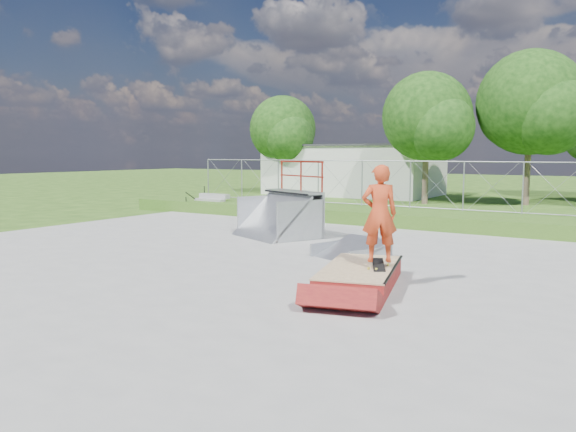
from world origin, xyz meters
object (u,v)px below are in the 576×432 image
object	(u,v)px
flat_bank_ramp	(350,250)
skater	(379,217)
grind_box	(360,277)
quarter_pipe	(276,200)

from	to	relation	value
flat_bank_ramp	skater	world-z (taller)	skater
grind_box	flat_bank_ramp	bearing A→B (deg)	104.52
grind_box	skater	bearing A→B (deg)	0.24
quarter_pipe	flat_bank_ramp	distance (m)	4.04
grind_box	quarter_pipe	world-z (taller)	quarter_pipe
skater	grind_box	bearing A→B (deg)	-16.72
grind_box	skater	size ratio (longest dim) A/B	1.60
skater	flat_bank_ramp	bearing A→B (deg)	-86.05
flat_bank_ramp	skater	bearing A→B (deg)	-34.98
grind_box	quarter_pipe	bearing A→B (deg)	122.72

